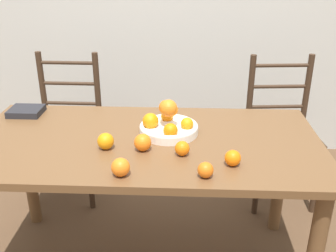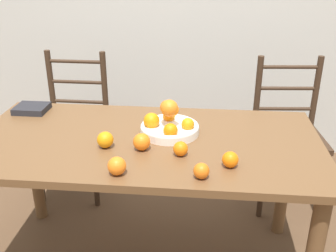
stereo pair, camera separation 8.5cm
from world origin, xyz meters
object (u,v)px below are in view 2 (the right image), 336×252
(fruit_bowl, at_px, (169,124))
(orange_loose_3, at_px, (117,166))
(orange_loose_2, at_px, (230,160))
(orange_loose_0, at_px, (181,149))
(orange_loose_4, at_px, (201,171))
(book_stack, at_px, (32,109))
(orange_loose_1, at_px, (105,140))
(orange_loose_5, at_px, (142,142))
(chair_left, at_px, (75,128))
(chair_right, at_px, (287,137))

(fruit_bowl, height_order, orange_loose_3, fruit_bowl)
(orange_loose_2, bearing_deg, orange_loose_0, 159.19)
(orange_loose_2, bearing_deg, orange_loose_4, -139.42)
(fruit_bowl, xyz_separation_m, orange_loose_4, (0.16, -0.40, -0.02))
(orange_loose_3, distance_m, book_stack, 0.87)
(orange_loose_1, height_order, book_stack, orange_loose_1)
(orange_loose_4, bearing_deg, orange_loose_0, 117.63)
(orange_loose_5, bearing_deg, chair_left, 126.15)
(orange_loose_1, relative_size, orange_loose_2, 1.11)
(orange_loose_5, bearing_deg, orange_loose_2, -16.88)
(chair_right, xyz_separation_m, book_stack, (-1.50, -0.43, 0.31))
(orange_loose_0, distance_m, orange_loose_1, 0.35)
(orange_loose_0, xyz_separation_m, orange_loose_3, (-0.24, -0.18, 0.00))
(orange_loose_4, distance_m, chair_right, 1.22)
(chair_left, relative_size, chair_right, 1.00)
(orange_loose_3, xyz_separation_m, chair_right, (0.88, 1.05, -0.33))
(fruit_bowl, distance_m, orange_loose_3, 0.44)
(orange_loose_4, bearing_deg, chair_left, 129.91)
(orange_loose_3, bearing_deg, book_stack, 135.01)
(chair_left, bearing_deg, chair_right, 0.77)
(orange_loose_0, bearing_deg, fruit_bowl, 107.73)
(orange_loose_5, height_order, book_stack, orange_loose_5)
(orange_loose_0, height_order, orange_loose_4, orange_loose_0)
(orange_loose_1, relative_size, orange_loose_5, 0.96)
(orange_loose_1, bearing_deg, orange_loose_3, -65.58)
(orange_loose_4, bearing_deg, orange_loose_1, 152.86)
(orange_loose_0, xyz_separation_m, book_stack, (-0.85, 0.43, -0.02))
(orange_loose_5, bearing_deg, book_stack, 149.79)
(fruit_bowl, height_order, orange_loose_1, fruit_bowl)
(orange_loose_1, distance_m, orange_loose_3, 0.25)
(orange_loose_4, bearing_deg, chair_right, 62.29)
(orange_loose_2, height_order, chair_left, chair_left)
(orange_loose_0, height_order, orange_loose_2, orange_loose_2)
(orange_loose_1, distance_m, book_stack, 0.64)
(orange_loose_3, bearing_deg, orange_loose_0, 37.36)
(orange_loose_2, distance_m, orange_loose_4, 0.15)
(orange_loose_3, distance_m, orange_loose_4, 0.33)
(orange_loose_4, bearing_deg, book_stack, 147.19)
(orange_loose_4, xyz_separation_m, orange_loose_5, (-0.27, 0.22, 0.01))
(orange_loose_4, bearing_deg, orange_loose_3, -179.31)
(fruit_bowl, bearing_deg, book_stack, 164.97)
(orange_loose_0, height_order, book_stack, orange_loose_0)
(fruit_bowl, xyz_separation_m, chair_left, (-0.71, 0.65, -0.34))
(fruit_bowl, height_order, chair_right, chair_right)
(orange_loose_2, bearing_deg, orange_loose_3, -167.05)
(orange_loose_1, relative_size, orange_loose_4, 1.18)
(orange_loose_4, height_order, chair_left, chair_left)
(orange_loose_2, bearing_deg, book_stack, 154.28)
(orange_loose_0, relative_size, orange_loose_3, 0.87)
(orange_loose_2, height_order, chair_right, chair_right)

